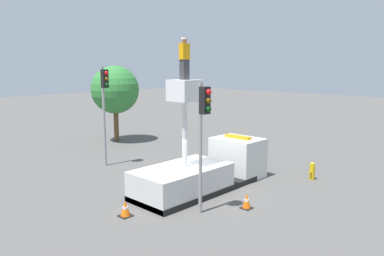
{
  "coord_description": "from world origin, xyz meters",
  "views": [
    {
      "loc": [
        -11.99,
        -11.19,
        5.64
      ],
      "look_at": [
        -1.27,
        -0.95,
        3.16
      ],
      "focal_mm": 35.0,
      "sensor_mm": 36.0,
      "label": 1
    }
  ],
  "objects_px": {
    "bucket_truck": "(204,170)",
    "traffic_cone_rear": "(125,209)",
    "tree_left_bg": "(115,90)",
    "traffic_light_across": "(105,97)",
    "fire_hydrant": "(312,171)",
    "traffic_light_pole": "(203,122)",
    "traffic_cone_curbside": "(247,201)",
    "worker": "(184,59)"
  },
  "relations": [
    {
      "from": "traffic_light_pole",
      "to": "traffic_cone_rear",
      "type": "distance_m",
      "value": 4.41
    },
    {
      "from": "bucket_truck",
      "to": "fire_hydrant",
      "type": "height_order",
      "value": "bucket_truck"
    },
    {
      "from": "worker",
      "to": "traffic_cone_curbside",
      "type": "height_order",
      "value": "worker"
    },
    {
      "from": "bucket_truck",
      "to": "tree_left_bg",
      "type": "relative_size",
      "value": 1.27
    },
    {
      "from": "traffic_light_across",
      "to": "tree_left_bg",
      "type": "xyz_separation_m",
      "value": [
        4.46,
        5.42,
        -0.08
      ]
    },
    {
      "from": "bucket_truck",
      "to": "traffic_cone_curbside",
      "type": "height_order",
      "value": "bucket_truck"
    },
    {
      "from": "traffic_light_pole",
      "to": "fire_hydrant",
      "type": "height_order",
      "value": "traffic_light_pole"
    },
    {
      "from": "bucket_truck",
      "to": "traffic_cone_rear",
      "type": "distance_m",
      "value": 4.6
    },
    {
      "from": "traffic_light_across",
      "to": "traffic_cone_rear",
      "type": "relative_size",
      "value": 8.96
    },
    {
      "from": "traffic_light_across",
      "to": "traffic_cone_rear",
      "type": "distance_m",
      "value": 8.42
    },
    {
      "from": "traffic_cone_curbside",
      "to": "traffic_light_pole",
      "type": "bearing_deg",
      "value": 150.51
    },
    {
      "from": "worker",
      "to": "traffic_light_pole",
      "type": "xyz_separation_m",
      "value": [
        -1.07,
        -2.04,
        -2.36
      ]
    },
    {
      "from": "traffic_cone_curbside",
      "to": "tree_left_bg",
      "type": "height_order",
      "value": "tree_left_bg"
    },
    {
      "from": "traffic_light_pole",
      "to": "traffic_cone_curbside",
      "type": "height_order",
      "value": "traffic_light_pole"
    },
    {
      "from": "worker",
      "to": "fire_hydrant",
      "type": "bearing_deg",
      "value": -27.18
    },
    {
      "from": "traffic_light_across",
      "to": "fire_hydrant",
      "type": "relative_size",
      "value": 6.26
    },
    {
      "from": "fire_hydrant",
      "to": "bucket_truck",
      "type": "bearing_deg",
      "value": 146.86
    },
    {
      "from": "worker",
      "to": "traffic_light_across",
      "type": "distance_m",
      "value": 6.87
    },
    {
      "from": "traffic_cone_rear",
      "to": "traffic_cone_curbside",
      "type": "distance_m",
      "value": 4.77
    },
    {
      "from": "worker",
      "to": "traffic_cone_rear",
      "type": "xyz_separation_m",
      "value": [
        -3.29,
        -0.1,
        -5.63
      ]
    },
    {
      "from": "traffic_cone_rear",
      "to": "traffic_cone_curbside",
      "type": "relative_size",
      "value": 0.98
    },
    {
      "from": "fire_hydrant",
      "to": "worker",
      "type": "bearing_deg",
      "value": 152.82
    },
    {
      "from": "fire_hydrant",
      "to": "traffic_cone_curbside",
      "type": "relative_size",
      "value": 1.41
    },
    {
      "from": "traffic_light_pole",
      "to": "tree_left_bg",
      "type": "distance_m",
      "value": 15.21
    },
    {
      "from": "bucket_truck",
      "to": "traffic_light_pole",
      "type": "bearing_deg",
      "value": -138.91
    },
    {
      "from": "bucket_truck",
      "to": "traffic_light_across",
      "type": "distance_m",
      "value": 7.31
    },
    {
      "from": "traffic_light_pole",
      "to": "fire_hydrant",
      "type": "bearing_deg",
      "value": -8.24
    },
    {
      "from": "traffic_light_across",
      "to": "traffic_light_pole",
      "type": "bearing_deg",
      "value": -99.28
    },
    {
      "from": "fire_hydrant",
      "to": "traffic_light_across",
      "type": "bearing_deg",
      "value": 120.26
    },
    {
      "from": "fire_hydrant",
      "to": "traffic_cone_rear",
      "type": "bearing_deg",
      "value": 162.24
    },
    {
      "from": "traffic_light_pole",
      "to": "tree_left_bg",
      "type": "bearing_deg",
      "value": 67.32
    },
    {
      "from": "traffic_light_across",
      "to": "tree_left_bg",
      "type": "height_order",
      "value": "tree_left_bg"
    },
    {
      "from": "traffic_cone_rear",
      "to": "tree_left_bg",
      "type": "distance_m",
      "value": 14.98
    },
    {
      "from": "fire_hydrant",
      "to": "traffic_cone_rear",
      "type": "xyz_separation_m",
      "value": [
        -9.25,
        2.96,
        -0.14
      ]
    },
    {
      "from": "tree_left_bg",
      "to": "traffic_cone_rear",
      "type": "bearing_deg",
      "value": -123.79
    },
    {
      "from": "worker",
      "to": "tree_left_bg",
      "type": "distance_m",
      "value": 13.08
    },
    {
      "from": "worker",
      "to": "traffic_light_across",
      "type": "bearing_deg",
      "value": 87.06
    },
    {
      "from": "traffic_light_pole",
      "to": "traffic_cone_curbside",
      "type": "distance_m",
      "value": 3.75
    },
    {
      "from": "tree_left_bg",
      "to": "traffic_light_pole",
      "type": "bearing_deg",
      "value": -112.68
    },
    {
      "from": "bucket_truck",
      "to": "traffic_light_pole",
      "type": "distance_m",
      "value": 4.11
    },
    {
      "from": "traffic_light_across",
      "to": "traffic_cone_rear",
      "type": "height_order",
      "value": "traffic_light_across"
    },
    {
      "from": "tree_left_bg",
      "to": "bucket_truck",
      "type": "bearing_deg",
      "value": -106.38
    }
  ]
}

